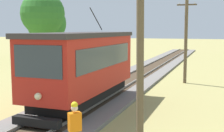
{
  "coord_description": "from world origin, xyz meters",
  "views": [
    {
      "loc": [
        6.41,
        2.89,
        3.98
      ],
      "look_at": [
        0.22,
        19.8,
        1.74
      ],
      "focal_mm": 47.43,
      "sensor_mm": 36.0,
      "label": 1
    }
  ],
  "objects_px": {
    "utility_pole_mid": "(186,38)",
    "tree_left_near": "(43,14)",
    "utility_pole_near_tram": "(140,35)",
    "tree_right_near": "(47,23)",
    "red_tram": "(84,65)",
    "track_worker": "(75,127)"
  },
  "relations": [
    {
      "from": "utility_pole_near_tram",
      "to": "tree_left_near",
      "type": "distance_m",
      "value": 27.36
    },
    {
      "from": "red_tram",
      "to": "utility_pole_near_tram",
      "type": "xyz_separation_m",
      "value": [
        4.04,
        -4.33,
        1.62
      ]
    },
    {
      "from": "tree_left_near",
      "to": "tree_right_near",
      "type": "xyz_separation_m",
      "value": [
        -4.72,
        8.18,
        -0.93
      ]
    },
    {
      "from": "utility_pole_mid",
      "to": "red_tram",
      "type": "bearing_deg",
      "value": -114.76
    },
    {
      "from": "utility_pole_near_tram",
      "to": "utility_pole_mid",
      "type": "xyz_separation_m",
      "value": [
        0.0,
        13.09,
        -0.46
      ]
    },
    {
      "from": "red_tram",
      "to": "utility_pole_mid",
      "type": "height_order",
      "value": "utility_pole_mid"
    },
    {
      "from": "track_worker",
      "to": "utility_pole_near_tram",
      "type": "bearing_deg",
      "value": 76.52
    },
    {
      "from": "red_tram",
      "to": "utility_pole_near_tram",
      "type": "height_order",
      "value": "utility_pole_near_tram"
    },
    {
      "from": "red_tram",
      "to": "utility_pole_near_tram",
      "type": "distance_m",
      "value": 6.14
    },
    {
      "from": "utility_pole_near_tram",
      "to": "tree_right_near",
      "type": "height_order",
      "value": "tree_right_near"
    },
    {
      "from": "utility_pole_mid",
      "to": "tree_right_near",
      "type": "height_order",
      "value": "tree_right_near"
    },
    {
      "from": "red_tram",
      "to": "track_worker",
      "type": "distance_m",
      "value": 6.09
    },
    {
      "from": "utility_pole_near_tram",
      "to": "tree_right_near",
      "type": "relative_size",
      "value": 0.95
    },
    {
      "from": "red_tram",
      "to": "utility_pole_mid",
      "type": "relative_size",
      "value": 1.31
    },
    {
      "from": "tree_left_near",
      "to": "utility_pole_mid",
      "type": "bearing_deg",
      "value": -24.79
    },
    {
      "from": "track_worker",
      "to": "tree_left_near",
      "type": "relative_size",
      "value": 0.21
    },
    {
      "from": "tree_left_near",
      "to": "utility_pole_near_tram",
      "type": "bearing_deg",
      "value": -50.6
    },
    {
      "from": "red_tram",
      "to": "track_worker",
      "type": "xyz_separation_m",
      "value": [
        2.3,
        -5.51,
        -1.21
      ]
    },
    {
      "from": "utility_pole_near_tram",
      "to": "utility_pole_mid",
      "type": "distance_m",
      "value": 13.09
    },
    {
      "from": "utility_pole_mid",
      "to": "tree_left_near",
      "type": "height_order",
      "value": "tree_left_near"
    },
    {
      "from": "red_tram",
      "to": "tree_left_near",
      "type": "bearing_deg",
      "value": 128.4
    },
    {
      "from": "red_tram",
      "to": "tree_left_near",
      "type": "relative_size",
      "value": 1.02
    }
  ]
}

